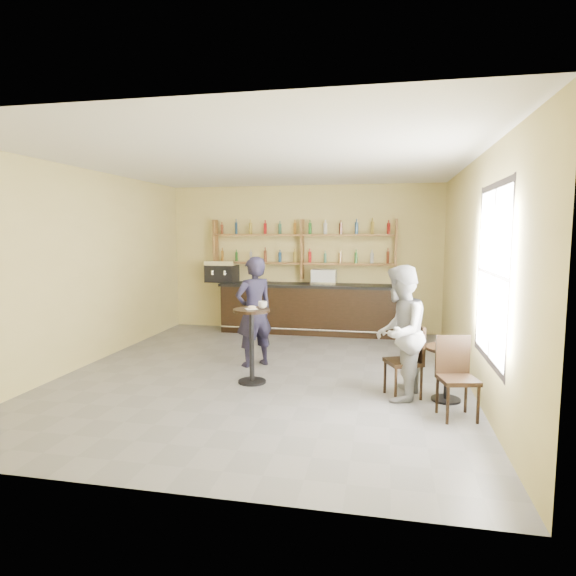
% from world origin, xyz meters
% --- Properties ---
extents(floor, '(7.00, 7.00, 0.00)m').
position_xyz_m(floor, '(0.00, 0.00, 0.00)').
color(floor, slate).
rests_on(floor, ground).
extents(ceiling, '(7.00, 7.00, 0.00)m').
position_xyz_m(ceiling, '(0.00, 0.00, 3.20)').
color(ceiling, white).
rests_on(ceiling, wall_back).
extents(wall_back, '(7.00, 0.00, 7.00)m').
position_xyz_m(wall_back, '(0.00, 3.50, 1.60)').
color(wall_back, '#D7C57A').
rests_on(wall_back, floor).
extents(wall_front, '(7.00, 0.00, 7.00)m').
position_xyz_m(wall_front, '(0.00, -3.50, 1.60)').
color(wall_front, '#D7C57A').
rests_on(wall_front, floor).
extents(wall_left, '(0.00, 7.00, 7.00)m').
position_xyz_m(wall_left, '(-3.00, 0.00, 1.60)').
color(wall_left, '#D7C57A').
rests_on(wall_left, floor).
extents(wall_right, '(0.00, 7.00, 7.00)m').
position_xyz_m(wall_right, '(3.00, 0.00, 1.60)').
color(wall_right, '#D7C57A').
rests_on(wall_right, floor).
extents(window_pane, '(0.00, 2.00, 2.00)m').
position_xyz_m(window_pane, '(2.99, -1.20, 1.70)').
color(window_pane, white).
rests_on(window_pane, wall_right).
extents(window_frame, '(0.04, 1.70, 2.10)m').
position_xyz_m(window_frame, '(2.99, -1.20, 1.70)').
color(window_frame, black).
rests_on(window_frame, wall_right).
extents(shelf_unit, '(4.00, 0.26, 1.40)m').
position_xyz_m(shelf_unit, '(0.00, 3.37, 1.81)').
color(shelf_unit, brown).
rests_on(shelf_unit, wall_back).
extents(liquor_bottles, '(3.68, 0.10, 1.00)m').
position_xyz_m(liquor_bottles, '(0.00, 3.37, 1.98)').
color(liquor_bottles, '#8C5919').
rests_on(liquor_bottles, shelf_unit).
extents(bar_counter, '(3.96, 0.77, 1.07)m').
position_xyz_m(bar_counter, '(0.23, 3.15, 0.54)').
color(bar_counter, black).
rests_on(bar_counter, floor).
extents(espresso_machine, '(0.71, 0.50, 0.48)m').
position_xyz_m(espresso_machine, '(-1.78, 3.15, 1.31)').
color(espresso_machine, black).
rests_on(espresso_machine, bar_counter).
extents(pastry_case, '(0.59, 0.50, 0.32)m').
position_xyz_m(pastry_case, '(0.51, 3.15, 1.23)').
color(pastry_case, silver).
rests_on(pastry_case, bar_counter).
extents(pedestal_table, '(0.60, 0.60, 1.08)m').
position_xyz_m(pedestal_table, '(-0.08, -0.47, 0.54)').
color(pedestal_table, black).
rests_on(pedestal_table, floor).
extents(napkin, '(0.22, 0.22, 0.00)m').
position_xyz_m(napkin, '(-0.08, -0.47, 1.09)').
color(napkin, white).
rests_on(napkin, pedestal_table).
extents(donut, '(0.15, 0.15, 0.04)m').
position_xyz_m(donut, '(-0.07, -0.48, 1.11)').
color(donut, tan).
rests_on(donut, napkin).
extents(cup_pedestal, '(0.14, 0.14, 0.10)m').
position_xyz_m(cup_pedestal, '(0.06, -0.37, 1.14)').
color(cup_pedestal, white).
rests_on(cup_pedestal, pedestal_table).
extents(man_main, '(0.77, 0.76, 1.79)m').
position_xyz_m(man_main, '(-0.29, 0.41, 0.90)').
color(man_main, black).
rests_on(man_main, floor).
extents(cafe_table, '(0.59, 0.59, 0.71)m').
position_xyz_m(cafe_table, '(2.60, -0.70, 0.36)').
color(cafe_table, black).
rests_on(cafe_table, floor).
extents(cup_cafe, '(0.12, 0.12, 0.10)m').
position_xyz_m(cup_cafe, '(2.65, -0.70, 0.76)').
color(cup_cafe, white).
rests_on(cup_cafe, cafe_table).
extents(chair_west, '(0.54, 0.54, 0.96)m').
position_xyz_m(chair_west, '(2.05, -0.65, 0.48)').
color(chair_west, black).
rests_on(chair_west, floor).
extents(chair_south, '(0.50, 0.50, 0.95)m').
position_xyz_m(chair_south, '(2.65, -1.30, 0.48)').
color(chair_south, black).
rests_on(chair_south, floor).
extents(patron_second, '(0.84, 0.98, 1.76)m').
position_xyz_m(patron_second, '(1.99, -0.73, 0.88)').
color(patron_second, gray).
rests_on(patron_second, floor).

